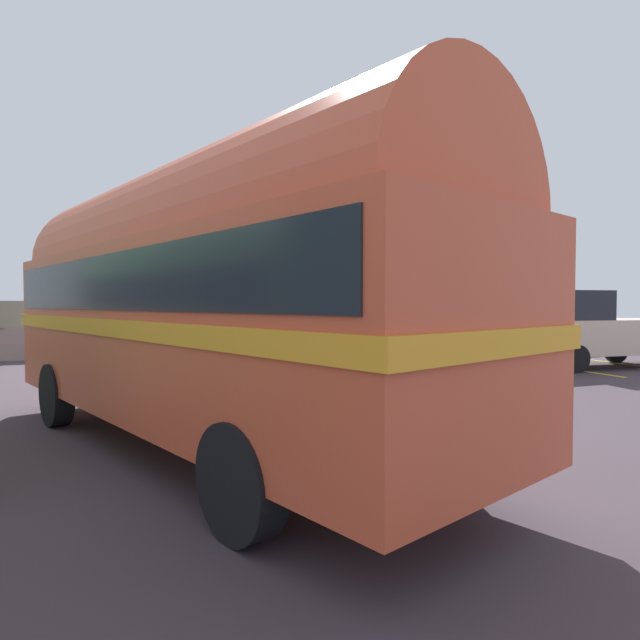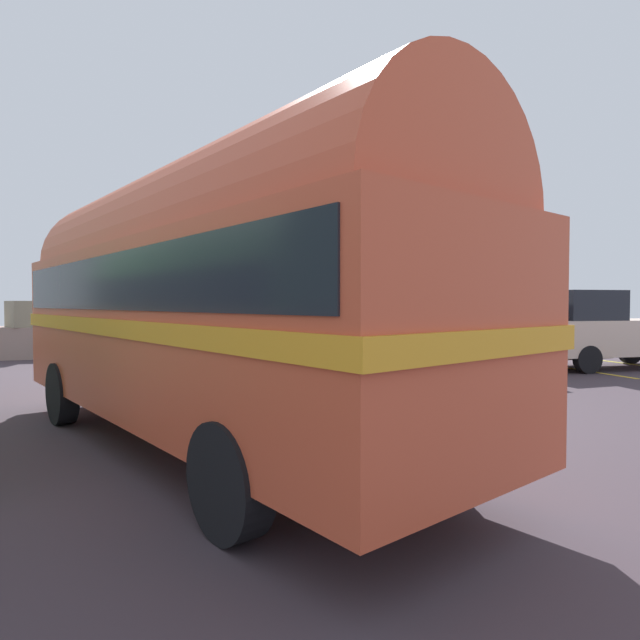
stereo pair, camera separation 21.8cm
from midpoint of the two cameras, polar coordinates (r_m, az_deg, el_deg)
name	(u,v)px [view 2 (the right image)]	position (r m, az deg, el deg)	size (l,w,h in m)	color
ground	(310,413)	(9.17, -0.44, -10.11)	(32.00, 26.00, 0.02)	#3D323A
breakwater	(227,335)	(20.61, -9.89, -1.58)	(31.36, 2.17, 2.47)	gray
parking_lines	(534,370)	(16.00, 22.76, -5.09)	(7.92, 4.40, 0.01)	gold
vintage_coach	(203,292)	(6.95, -11.84, 2.97)	(5.43, 8.85, 3.70)	black
parked_car_nearest	(462,339)	(14.25, 15.68, -2.01)	(4.14, 1.82, 1.86)	black
parked_car_middle	(535,336)	(16.13, 22.86, -1.65)	(4.13, 1.79, 1.86)	black
pickup_truck	(604,331)	(17.31, 28.99, -1.06)	(5.03, 2.27, 2.26)	black
lamp_post	(253,240)	(14.58, -6.91, 8.69)	(0.44, 0.95, 6.50)	#5B5B60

